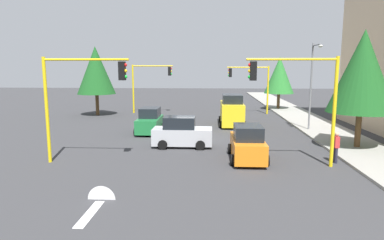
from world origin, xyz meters
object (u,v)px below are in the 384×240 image
traffic_signal_far_right (149,79)px  street_lamp_curbside (313,77)px  traffic_signal_near_left (299,89)px  traffic_signal_near_right (79,89)px  tree_roadside_near (363,72)px  delivery_van_yellow (232,111)px  tree_opposite_side (96,70)px  car_green (150,122)px  pedestrian_crossing (336,146)px  car_orange (247,144)px  traffic_signal_far_left (251,80)px  tree_roadside_far (279,75)px  car_silver (182,133)px

traffic_signal_far_right → street_lamp_curbside: street_lamp_curbside is taller
traffic_signal_near_left → traffic_signal_near_right: bearing=-90.0°
tree_roadside_near → delivery_van_yellow: size_ratio=1.54×
tree_roadside_near → tree_opposite_side: bearing=-123.1°
car_green → pedestrian_crossing: bearing=55.9°
street_lamp_curbside → tree_roadside_near: tree_roadside_near is taller
traffic_signal_far_right → traffic_signal_near_left: size_ratio=0.96×
street_lamp_curbside → tree_roadside_near: size_ratio=0.95×
delivery_van_yellow → pedestrian_crossing: delivery_van_yellow is taller
delivery_van_yellow → pedestrian_crossing: size_ratio=2.82×
traffic_signal_near_left → tree_roadside_near: 6.31m
traffic_signal_far_right → car_orange: bearing=25.3°
traffic_signal_near_left → traffic_signal_far_right: bearing=-150.4°
traffic_signal_far_left → tree_roadside_far: 5.58m
car_orange → traffic_signal_far_right: bearing=-154.7°
traffic_signal_far_left → traffic_signal_near_right: (20.00, -11.33, 0.25)m
traffic_signal_far_left → delivery_van_yellow: 8.43m
traffic_signal_far_right → delivery_van_yellow: (7.66, 8.77, -2.57)m
traffic_signal_far_left → tree_opposite_side: bearing=-83.1°
delivery_van_yellow → car_silver: size_ratio=1.25×
car_silver → pedestrian_crossing: car_silver is taller
tree_roadside_far → delivery_van_yellow: (11.66, -6.39, -2.91)m
traffic_signal_far_right → delivery_van_yellow: size_ratio=1.13×
traffic_signal_near_left → tree_opposite_side: 24.56m
traffic_signal_far_right → traffic_signal_near_right: traffic_signal_near_right is taller
delivery_van_yellow → car_orange: (11.26, 0.18, -0.39)m
tree_roadside_far → pedestrian_crossing: bearing=-3.7°
street_lamp_curbside → delivery_van_yellow: 7.35m
traffic_signal_near_left → tree_roadside_near: tree_roadside_near is taller
tree_roadside_near → delivery_van_yellow: (-8.34, -7.39, -3.57)m
street_lamp_curbside → car_orange: bearing=-34.7°
car_silver → tree_opposite_side: bearing=-143.5°
car_orange → car_silver: (-2.92, -3.92, -0.00)m
traffic_signal_far_left → tree_opposite_side: 16.79m
street_lamp_curbside → car_orange: 10.94m
traffic_signal_near_right → tree_roadside_near: (-4.00, 16.19, 0.85)m
car_orange → car_green: same height
traffic_signal_near_left → street_lamp_curbside: street_lamp_curbside is taller
street_lamp_curbside → tree_roadside_far: (-14.39, 0.30, -0.16)m
tree_opposite_side → delivery_van_yellow: bearing=68.1°
street_lamp_curbside → car_green: (1.08, -12.75, -3.45)m
tree_roadside_far → car_green: (15.47, -13.05, -3.29)m
tree_roadside_near → car_green: tree_roadside_near is taller
traffic_signal_far_right → car_orange: traffic_signal_far_right is taller
tree_roadside_far → car_silver: (20.00, -10.13, -3.29)m
delivery_van_yellow → car_silver: 9.15m
tree_opposite_side → car_orange: size_ratio=1.84×
street_lamp_curbside → car_orange: size_ratio=1.75×
delivery_van_yellow → tree_roadside_far: bearing=151.3°
traffic_signal_near_left → tree_roadside_far: tree_roadside_far is taller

